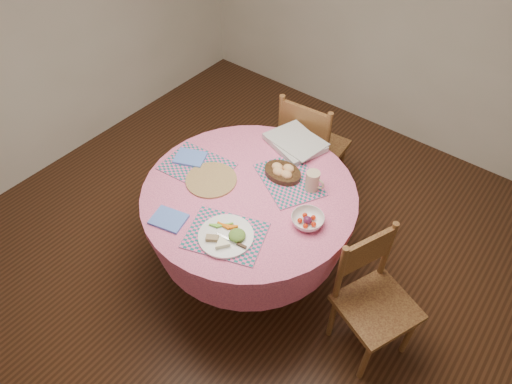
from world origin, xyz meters
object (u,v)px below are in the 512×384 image
Objects in this scene: dining_table at (249,214)px; fruit_bowl at (308,220)px; latte_mug at (313,181)px; bread_bowl at (283,172)px; wicker_trivet at (211,180)px; chair_back at (310,146)px; chair_right at (373,297)px; dinner_plate at (226,236)px.

dining_table is 5.74× the size of fruit_bowl.
dining_table is 0.45m from latte_mug.
bread_bowl is 1.93× the size of latte_mug.
fruit_bowl is (0.12, -0.23, -0.04)m from latte_mug.
wicker_trivet is at bearing -173.27° from fruit_bowl.
chair_back reaches higher than latte_mug.
chair_right reaches higher than bread_bowl.
dining_table is at bearing -178.86° from fruit_bowl.
chair_right is 0.87m from dinner_plate.
latte_mug is (0.20, 0.02, 0.03)m from bread_bowl.
bread_bowl is (0.18, -0.61, 0.30)m from chair_back.
bread_bowl is at bearing 101.49° from chair_back.
wicker_trivet is (-0.23, -0.07, 0.20)m from dining_table.
chair_back is at bearing 122.60° from latte_mug.
chair_right reaches higher than wicker_trivet.
fruit_bowl is (0.39, 0.01, 0.22)m from dining_table.
dinner_plate is (0.12, -0.34, 0.22)m from dining_table.
chair_right is at bearing 134.63° from chair_back.
chair_right is 1.12m from wicker_trivet.
bread_bowl is at bearing 72.17° from dining_table.
dinner_plate is 1.26× the size of bread_bowl.
chair_right is 0.71m from latte_mug.
dining_table is 4.27× the size of dinner_plate.
wicker_trivet is at bearing 142.26° from dinner_plate.
wicker_trivet is (-0.12, -0.90, 0.27)m from chair_back.
bread_bowl is at bearing -175.09° from latte_mug.
bread_bowl is (-0.76, 0.19, 0.35)m from chair_right.
chair_right is at bearing -14.29° from bread_bowl.
wicker_trivet is 0.59m from latte_mug.
chair_back is at bearing 106.52° from bread_bowl.
chair_back is 7.75× the size of latte_mug.
chair_right is at bearing 5.12° from wicker_trivet.
latte_mug reaches higher than fruit_bowl.
wicker_trivet is at bearing -136.29° from bread_bowl.
fruit_bowl is (0.32, -0.22, -0.01)m from bread_bowl.
dinner_plate is 2.43× the size of latte_mug.
chair_right is 2.89× the size of dinner_plate.
wicker_trivet is 0.42m from bread_bowl.
chair_back is (-0.11, 0.83, -0.07)m from dining_table.
chair_right reaches higher than dining_table.
chair_back reaches higher than dinner_plate.
latte_mug is (0.27, 0.24, 0.26)m from dining_table.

